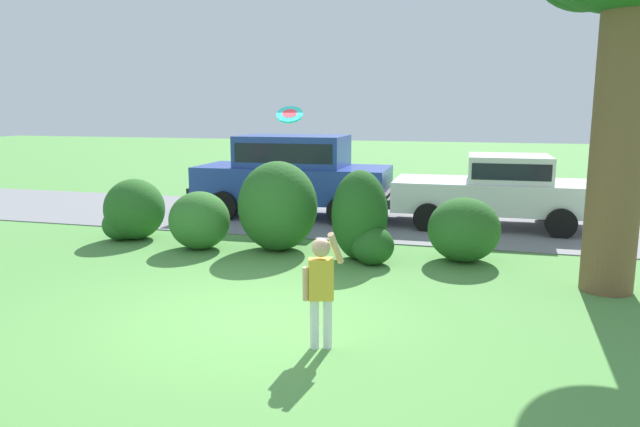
% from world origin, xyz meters
% --- Properties ---
extents(ground_plane, '(80.00, 80.00, 0.00)m').
position_xyz_m(ground_plane, '(0.00, 0.00, 0.00)').
color(ground_plane, '#518E42').
extents(driveway_strip, '(28.00, 4.40, 0.02)m').
position_xyz_m(driveway_strip, '(0.00, 6.62, 0.01)').
color(driveway_strip, slate).
rests_on(driveway_strip, ground).
extents(shrub_near_tree, '(1.16, 1.19, 1.19)m').
position_xyz_m(shrub_near_tree, '(-3.86, 3.54, 0.55)').
color(shrub_near_tree, '#286023').
rests_on(shrub_near_tree, ground).
extents(shrub_centre_left, '(1.11, 1.11, 1.06)m').
position_xyz_m(shrub_centre_left, '(-2.22, 3.16, 0.53)').
color(shrub_centre_left, '#33702B').
rests_on(shrub_centre_left, ground).
extents(shrub_centre, '(1.44, 1.41, 1.62)m').
position_xyz_m(shrub_centre, '(-0.81, 3.46, 0.81)').
color(shrub_centre, '#286023').
rests_on(shrub_centre, ground).
extents(shrub_centre_right, '(1.11, 1.20, 1.53)m').
position_xyz_m(shrub_centre_right, '(0.80, 3.16, 0.69)').
color(shrub_centre_right, '#1E511C').
rests_on(shrub_centre_right, ground).
extents(shrub_far_end, '(1.20, 1.17, 1.08)m').
position_xyz_m(shrub_far_end, '(2.47, 3.54, 0.54)').
color(shrub_far_end, '#286023').
rests_on(shrub_far_end, ground).
extents(parked_sedan, '(4.43, 2.16, 1.56)m').
position_xyz_m(parked_sedan, '(3.05, 6.77, 0.85)').
color(parked_sedan, white).
rests_on(parked_sedan, ground).
extents(parked_suv, '(4.74, 2.18, 1.92)m').
position_xyz_m(parked_suv, '(-1.59, 6.76, 1.08)').
color(parked_suv, '#28429E').
rests_on(parked_suv, ground).
extents(child_thrower, '(0.40, 0.36, 1.29)m').
position_xyz_m(child_thrower, '(1.13, -0.63, 0.72)').
color(child_thrower, white).
rests_on(child_thrower, ground).
extents(frisbee, '(0.30, 0.25, 0.21)m').
position_xyz_m(frisbee, '(0.73, -0.41, 2.48)').
color(frisbee, '#1EB7B2').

